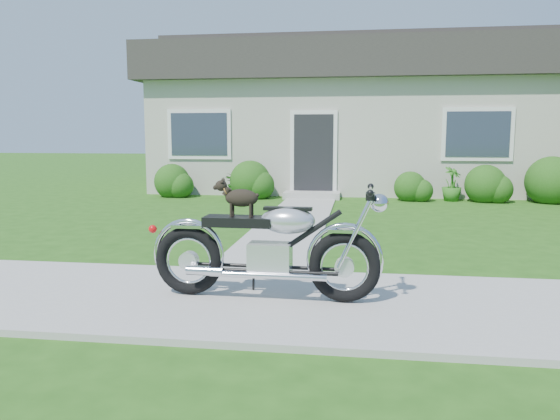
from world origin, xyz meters
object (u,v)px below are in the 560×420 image
at_px(house, 371,116).
at_px(potted_plant_left, 236,182).
at_px(potted_plant_right, 452,184).
at_px(motorcycle_with_dog, 270,247).

xyz_separation_m(house, potted_plant_left, (-3.43, -3.44, -1.75)).
xyz_separation_m(potted_plant_right, motorcycle_with_dog, (-3.04, -8.56, 0.13)).
relative_size(house, potted_plant_left, 15.46).
height_order(house, potted_plant_left, house).
height_order(potted_plant_left, motorcycle_with_dog, motorcycle_with_dog).
bearing_deg(potted_plant_right, house, 118.57).
distance_m(potted_plant_left, potted_plant_right, 5.30).
distance_m(house, potted_plant_left, 5.17).
relative_size(potted_plant_left, potted_plant_right, 0.99).
bearing_deg(potted_plant_right, potted_plant_left, 180.00).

